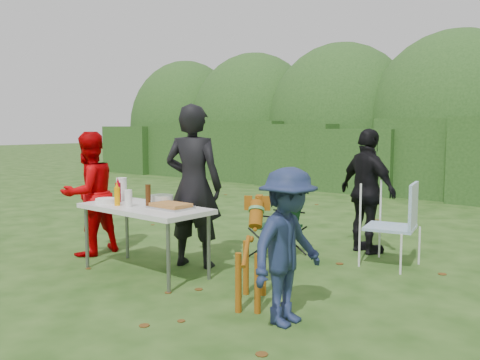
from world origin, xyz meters
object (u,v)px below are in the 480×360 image
Objects in this scene: lawn_chair at (390,224)px; folding_table at (145,211)px; mustard_bottle at (117,196)px; ketchup_bottle at (118,193)px; dog at (251,255)px; paper_towel_roll at (122,189)px; child at (288,247)px; person_red_jacket at (89,194)px; person_cook at (193,186)px; camping_chair at (278,222)px; beer_bottle at (148,196)px; person_black_puffy at (368,191)px.

folding_table is at bearing 33.21° from lawn_chair.
mustard_bottle is 0.91× the size of ketchup_bottle.
paper_towel_roll is (-2.04, 0.13, 0.42)m from dog.
child is at bearing -140.92° from dog.
person_red_jacket is 6.96× the size of ketchup_bottle.
child is at bearing -7.03° from paper_towel_roll.
person_cook is 2.17× the size of camping_chair.
mustard_bottle is (-1.73, -0.17, 0.39)m from dog.
mustard_bottle is (-2.25, 0.02, 0.20)m from child.
person_red_jacket reaches higher than beer_bottle.
person_cook is 1.48m from dog.
child is 1.95m from beer_bottle.
child reaches higher than camping_chair.
beer_bottle is (0.32, 0.16, 0.02)m from mustard_bottle.
lawn_chair is 3.12m from paper_towel_roll.
beer_bottle is at bearing 34.25° from lawn_chair.
person_black_puffy is at bearing 48.66° from paper_towel_roll.
dog is 3.64× the size of paper_towel_roll.
person_cook is 1.46m from person_red_jacket.
lawn_chair is (3.09, 1.90, -0.28)m from person_red_jacket.
folding_table is 0.98× the size of person_red_jacket.
person_cook is 1.19m from camping_chair.
dog is (2.66, -0.10, -0.32)m from person_red_jacket.
mustard_bottle is 0.36m from beer_bottle.
lawn_chair is (1.23, 0.49, 0.06)m from camping_chair.
dog is at bearing 0.14° from ketchup_bottle.
person_red_jacket is (-1.38, -0.45, -0.16)m from person_cook.
person_red_jacket is at bearing 18.30° from lawn_chair.
lawn_chair is (0.48, -0.39, -0.30)m from person_black_puffy.
mustard_bottle is at bearing 71.26° from person_red_jacket.
person_cook is 1.89× the size of lawn_chair.
person_red_jacket is 2.68m from dog.
folding_table is 7.50× the size of mustard_bottle.
person_black_puffy is 7.85× the size of mustard_bottle.
paper_towel_roll is at bearing 70.55° from person_black_puffy.
lawn_chair is 4.88× the size of mustard_bottle.
person_black_puffy is (2.61, 2.30, 0.02)m from person_red_jacket.
child is (1.80, -0.74, -0.29)m from person_cook.
dog is at bearing -3.69° from paper_towel_roll.
beer_bottle is (1.25, -0.11, 0.09)m from person_red_jacket.
child is at bearing -0.49° from mustard_bottle.
paper_towel_roll is at bearing 167.90° from beer_bottle.
folding_table is 1.20m from person_red_jacket.
mustard_bottle is (-2.16, -2.17, 0.35)m from lawn_chair.
camping_chair is (0.68, 1.51, -0.26)m from folding_table.
paper_towel_roll is (-2.47, -1.87, 0.38)m from lawn_chair.
ketchup_bottle is (-1.13, -1.52, 0.43)m from camping_chair.
beer_bottle is at bearing 26.46° from mustard_bottle.
beer_bottle is at bearing 85.19° from child.
lawn_chair reaches higher than mustard_bottle.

